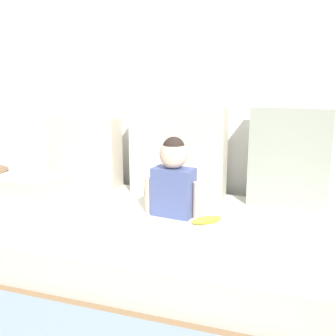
{
  "coord_description": "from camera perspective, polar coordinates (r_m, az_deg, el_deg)",
  "views": [
    {
      "loc": [
        0.73,
        -2.03,
        1.13
      ],
      "look_at": [
        0.05,
        0.0,
        0.62
      ],
      "focal_mm": 42.94,
      "sensor_mm": 36.0,
      "label": 1
    }
  ],
  "objects": [
    {
      "name": "ground_plane",
      "position": [
        2.43,
        -1.09,
        -14.3
      ],
      "size": [
        12.0,
        12.0,
        0.0
      ],
      "primitive_type": "plane",
      "color": "#93704C"
    },
    {
      "name": "back_wall",
      "position": [
        2.69,
        2.98,
        13.16
      ],
      "size": [
        5.35,
        0.1,
        2.24
      ],
      "primitive_type": "cube",
      "color": "white",
      "rests_on": "ground"
    },
    {
      "name": "couch",
      "position": [
        2.35,
        -1.11,
        -10.35
      ],
      "size": [
        2.15,
        0.87,
        0.37
      ],
      "color": "beige",
      "rests_on": "ground"
    },
    {
      "name": "throw_pillow_left",
      "position": [
        2.8,
        -11.77,
        2.33
      ],
      "size": [
        0.5,
        0.16,
        0.47
      ],
      "primitive_type": "cube",
      "color": "beige",
      "rests_on": "couch"
    },
    {
      "name": "throw_pillow_center",
      "position": [
        2.52,
        1.42,
        2.48
      ],
      "size": [
        0.6,
        0.16,
        0.57
      ],
      "primitive_type": "cube",
      "color": "beige",
      "rests_on": "couch"
    },
    {
      "name": "throw_pillow_right",
      "position": [
        2.41,
        16.77,
        1.49
      ],
      "size": [
        0.44,
        0.16,
        0.57
      ],
      "primitive_type": "cube",
      "color": "#99A393",
      "rests_on": "couch"
    },
    {
      "name": "toddler",
      "position": [
        2.15,
        0.8,
        -1.35
      ],
      "size": [
        0.33,
        0.15,
        0.43
      ],
      "color": "#4C5B93",
      "rests_on": "couch"
    },
    {
      "name": "banana",
      "position": [
        2.09,
        5.59,
        -7.36
      ],
      "size": [
        0.16,
        0.14,
        0.04
      ],
      "primitive_type": "ellipsoid",
      "rotation": [
        0.0,
        0.0,
        0.7
      ],
      "color": "yellow",
      "rests_on": "couch"
    },
    {
      "name": "folded_blanket",
      "position": [
        2.55,
        -19.16,
        -2.87
      ],
      "size": [
        0.4,
        0.28,
        0.16
      ],
      "primitive_type": "cube",
      "color": "beige",
      "rests_on": "couch"
    }
  ]
}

